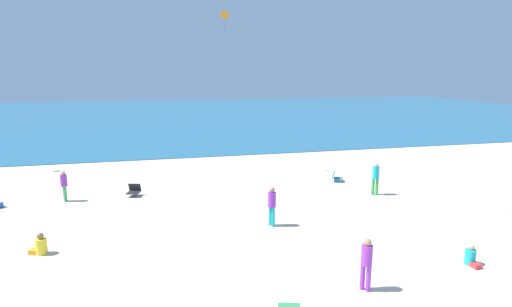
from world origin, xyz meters
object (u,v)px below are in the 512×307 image
beach_chair_far_left (134,190)px  person_4 (376,176)px  beach_chair_near_camera (336,177)px  person_5 (40,246)px  person_2 (366,261)px  person_3 (64,184)px  person_6 (471,257)px  kite_orange (225,16)px  person_0 (272,204)px

beach_chair_far_left → person_4: bearing=93.5°
beach_chair_near_camera → person_5: size_ratio=1.07×
person_2 → person_4: bearing=-161.2°
person_3 → person_4: 14.90m
person_5 → person_6: size_ratio=1.10×
person_3 → person_2: bearing=-70.0°
beach_chair_near_camera → person_4: bearing=-47.6°
beach_chair_near_camera → person_6: (-0.01, -10.03, -0.02)m
person_6 → person_2: bearing=-84.8°
beach_chair_near_camera → kite_orange: size_ratio=0.58×
person_0 → person_4: 6.65m
person_0 → person_5: bearing=161.8°
person_6 → beach_chair_near_camera: bearing=176.9°
person_2 → person_6: bearing=148.4°
person_0 → person_4: person_4 is taller
person_2 → person_5: 10.52m
person_2 → kite_orange: bearing=-123.7°
beach_chair_near_camera → person_4: size_ratio=0.49×
person_2 → person_6: person_2 is taller
person_4 → person_3: bearing=110.8°
beach_chair_far_left → person_2: bearing=49.0°
beach_chair_far_left → person_0: bearing=62.2°
person_3 → person_6: (13.86, -9.79, -0.61)m
person_3 → person_4: size_ratio=0.91×
beach_chair_far_left → person_0: (5.53, -5.32, 0.63)m
beach_chair_far_left → beach_chair_near_camera: size_ratio=0.92×
person_0 → person_2: (1.25, -5.16, -0.03)m
person_2 → person_4: size_ratio=0.93×
person_4 → kite_orange: 12.10m
person_2 → person_4: (4.82, 7.89, 0.06)m
person_0 → person_3: person_0 is taller
person_0 → person_3: 10.07m
person_0 → person_6: size_ratio=2.34×
person_0 → beach_chair_near_camera: bearing=23.8°
person_0 → person_2: 5.31m
person_4 → person_6: 7.39m
person_6 → kite_orange: size_ratio=0.50×
kite_orange → person_4: bearing=-44.8°
person_4 → person_0: bearing=144.6°
person_0 → person_4: size_ratio=0.97×
person_5 → person_3: bearing=-67.4°
person_2 → person_3: person_2 is taller
beach_chair_far_left → person_4: person_4 is taller
person_6 → person_3: bearing=-128.3°
beach_chair_near_camera → person_4: person_4 is taller
beach_chair_far_left → kite_orange: kite_orange is taller
person_5 → kite_orange: (7.92, 9.62, 8.82)m
person_5 → beach_chair_far_left: bearing=-96.0°
person_3 → person_6: bearing=-58.8°
person_3 → person_4: bearing=-33.2°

